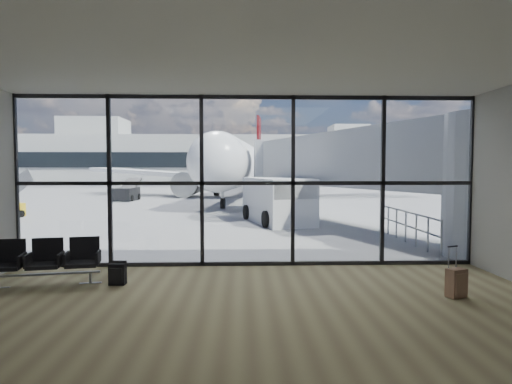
{
  "coord_description": "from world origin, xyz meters",
  "views": [
    {
      "loc": [
        -0.13,
        -11.26,
        2.57
      ],
      "look_at": [
        0.32,
        3.0,
        1.8
      ],
      "focal_mm": 30.0,
      "sensor_mm": 36.0,
      "label": 1
    }
  ],
  "objects": [
    {
      "name": "traffic_cone_c",
      "position": [
        0.39,
        15.0,
        0.31
      ],
      "size": [
        0.45,
        0.45,
        0.65
      ],
      "color": "orange",
      "rests_on": "ground"
    },
    {
      "name": "suitcase",
      "position": [
        4.13,
        -2.98,
        0.31
      ],
      "size": [
        0.44,
        0.38,
        1.03
      ],
      "rotation": [
        0.0,
        0.0,
        0.39
      ],
      "color": "brown",
      "rests_on": "ground"
    },
    {
      "name": "backpack",
      "position": [
        -2.91,
        -1.81,
        0.25
      ],
      "size": [
        0.36,
        0.33,
        0.53
      ],
      "rotation": [
        0.0,
        0.0,
        -0.05
      ],
      "color": "black",
      "rests_on": "ground"
    },
    {
      "name": "ground",
      "position": [
        0.0,
        40.0,
        0.0
      ],
      "size": [
        220.0,
        220.0,
        0.0
      ],
      "primitive_type": "plane",
      "color": "slate",
      "rests_on": "ground"
    },
    {
      "name": "seating_row",
      "position": [
        -4.5,
        -1.71,
        0.57
      ],
      "size": [
        2.3,
        1.02,
        1.02
      ],
      "rotation": [
        0.0,
        0.0,
        0.18
      ],
      "color": "gray",
      "rests_on": "ground"
    },
    {
      "name": "traffic_cone_a",
      "position": [
        2.17,
        10.99,
        0.32
      ],
      "size": [
        0.47,
        0.47,
        0.67
      ],
      "color": "orange",
      "rests_on": "ground"
    },
    {
      "name": "lounge_shell",
      "position": [
        0.0,
        -4.8,
        2.65
      ],
      "size": [
        12.02,
        8.01,
        4.51
      ],
      "color": "brown",
      "rests_on": "ground"
    },
    {
      "name": "jet_bridge",
      "position": [
        4.9,
        7.07,
        2.76
      ],
      "size": [
        8.0,
        16.5,
        4.33
      ],
      "color": "#A5A7AA",
      "rests_on": "ground"
    },
    {
      "name": "far_terminal",
      "position": [
        -0.59,
        61.97,
        4.21
      ],
      "size": [
        80.0,
        12.2,
        11.0
      ],
      "color": "#B0B0AB",
      "rests_on": "ground"
    },
    {
      "name": "belt_loader",
      "position": [
        -9.62,
        24.11,
        0.61
      ],
      "size": [
        1.7,
        3.99,
        1.81
      ],
      "rotation": [
        0.0,
        0.0,
        -0.04
      ],
      "color": "black",
      "rests_on": "ground"
    },
    {
      "name": "tree_4",
      "position": [
        -21.0,
        72.0,
        5.25
      ],
      "size": [
        5.61,
        5.61,
        8.07
      ],
      "color": "#382619",
      "rests_on": "ground"
    },
    {
      "name": "traffic_cone_b",
      "position": [
        1.96,
        13.41,
        0.29
      ],
      "size": [
        0.43,
        0.43,
        0.61
      ],
      "color": "#EF5D0C",
      "rests_on": "ground"
    },
    {
      "name": "tree_5",
      "position": [
        -15.0,
        72.0,
        5.88
      ],
      "size": [
        6.27,
        6.27,
        9.03
      ],
      "color": "#382619",
      "rests_on": "ground"
    },
    {
      "name": "glass_curtain_wall",
      "position": [
        0.0,
        0.0,
        2.25
      ],
      "size": [
        12.1,
        0.12,
        4.5
      ],
      "color": "white",
      "rests_on": "ground"
    },
    {
      "name": "airliner",
      "position": [
        0.23,
        30.61,
        2.93
      ],
      "size": [
        32.05,
        37.26,
        9.61
      ],
      "rotation": [
        0.0,
        0.0,
        -0.12
      ],
      "color": "white",
      "rests_on": "ground"
    },
    {
      "name": "tree_2",
      "position": [
        -33.0,
        72.0,
        5.88
      ],
      "size": [
        6.27,
        6.27,
        9.03
      ],
      "color": "#382619",
      "rests_on": "ground"
    },
    {
      "name": "tree_0",
      "position": [
        -45.0,
        72.0,
        4.63
      ],
      "size": [
        4.95,
        4.95,
        7.12
      ],
      "color": "#382619",
      "rests_on": "ground"
    },
    {
      "name": "tree_3",
      "position": [
        -27.0,
        72.0,
        4.63
      ],
      "size": [
        4.95,
        4.95,
        7.12
      ],
      "color": "#382619",
      "rests_on": "ground"
    },
    {
      "name": "service_van",
      "position": [
        1.57,
        9.06,
        1.09
      ],
      "size": [
        3.33,
        5.29,
        2.13
      ],
      "rotation": [
        0.0,
        0.0,
        0.26
      ],
      "color": "silver",
      "rests_on": "ground"
    },
    {
      "name": "apron_railing",
      "position": [
        5.6,
        3.5,
        0.72
      ],
      "size": [
        0.06,
        5.46,
        1.11
      ],
      "color": "gray",
      "rests_on": "ground"
    },
    {
      "name": "tree_1",
      "position": [
        -39.0,
        72.0,
        5.25
      ],
      "size": [
        5.61,
        5.61,
        8.07
      ],
      "color": "#382619",
      "rests_on": "ground"
    }
  ]
}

